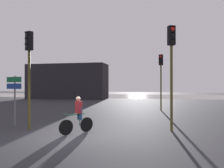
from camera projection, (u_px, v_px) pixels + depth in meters
ground_plane at (76, 135)px, 9.18m from camera, size 120.00×120.00×0.00m
water_strip at (141, 96)px, 42.45m from camera, size 80.00×16.00×0.01m
distant_building at (67, 81)px, 34.99m from camera, size 12.68×4.00×5.48m
traffic_light_near_left at (29, 62)px, 10.45m from camera, size 0.39×0.41×4.70m
traffic_light_far_right at (161, 72)px, 18.43m from camera, size 0.38×0.40×4.72m
traffic_light_near_right at (171, 58)px, 10.16m from camera, size 0.39×0.41×4.89m
direction_sign_post at (14, 92)px, 11.20m from camera, size 1.07×0.33×2.60m
cyclist at (78, 115)px, 9.62m from camera, size 1.06×1.39×1.62m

